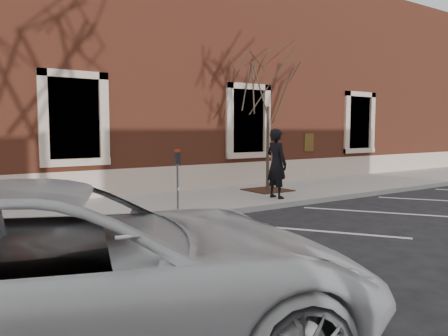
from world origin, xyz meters
TOP-DOWN VIEW (x-y plane):
  - ground at (0.00, 0.00)m, footprint 120.00×120.00m
  - sidewalk_near at (0.00, 1.75)m, footprint 40.00×3.50m
  - curb_near at (0.00, -0.05)m, footprint 40.00×0.12m
  - parking_stripes at (0.00, -2.20)m, footprint 28.00×4.40m
  - building_civic at (0.00, 7.74)m, footprint 40.00×8.62m
  - man at (1.79, 0.58)m, footprint 0.50×0.74m
  - parking_meter at (-1.36, 0.64)m, footprint 0.13×0.10m
  - tree_grate at (2.58, 1.91)m, footprint 1.27×1.27m
  - sapling at (2.58, 1.91)m, footprint 2.92×2.92m
  - white_truck at (-5.45, -4.84)m, footprint 6.49×4.33m

SIDE VIEW (x-z plane):
  - ground at x=0.00m, z-range 0.00..0.00m
  - parking_stripes at x=0.00m, z-range 0.00..0.01m
  - sidewalk_near at x=0.00m, z-range 0.00..0.15m
  - curb_near at x=0.00m, z-range 0.00..0.15m
  - tree_grate at x=2.58m, z-range 0.15..0.18m
  - white_truck at x=-5.45m, z-range 0.00..1.66m
  - man at x=1.79m, z-range 0.15..2.13m
  - parking_meter at x=-1.36m, z-range 0.44..1.91m
  - sapling at x=2.58m, z-range 1.12..5.99m
  - building_civic at x=0.00m, z-range 0.00..8.00m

